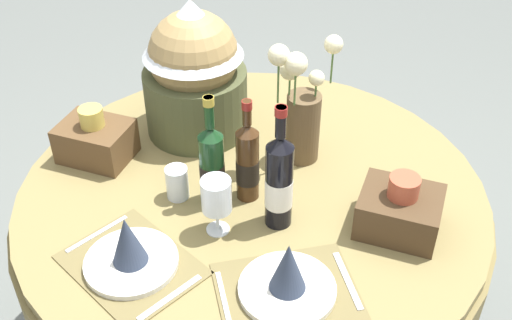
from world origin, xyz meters
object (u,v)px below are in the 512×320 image
at_px(dining_table, 252,224).
at_px(wine_bottle_right, 249,162).
at_px(place_setting_right, 288,279).
at_px(woven_basket_side_right, 400,210).
at_px(tumbler_near_right, 177,183).
at_px(wine_bottle_rear, 279,181).
at_px(wine_bottle_left, 212,164).
at_px(wine_glass_left, 216,196).
at_px(place_setting_left, 130,252).
at_px(gift_tub_back_left, 194,65).
at_px(woven_basket_side_left, 96,139).
at_px(flower_vase, 302,108).

distance_m(dining_table, wine_bottle_right, 0.27).
height_order(place_setting_right, woven_basket_side_right, woven_basket_side_right).
bearing_deg(tumbler_near_right, wine_bottle_rear, -0.41).
bearing_deg(wine_bottle_left, wine_glass_left, -61.49).
bearing_deg(place_setting_left, dining_table, 65.26).
relative_size(dining_table, wine_bottle_right, 4.34).
xyz_separation_m(gift_tub_back_left, woven_basket_side_left, (-0.23, -0.25, -0.17)).
relative_size(dining_table, woven_basket_side_left, 6.58).
height_order(wine_bottle_rear, tumbler_near_right, wine_bottle_rear).
height_order(wine_bottle_right, wine_glass_left, wine_bottle_right).
height_order(wine_glass_left, woven_basket_side_right, woven_basket_side_right).
height_order(flower_vase, woven_basket_side_left, flower_vase).
bearing_deg(wine_glass_left, place_setting_right, -30.54).
bearing_deg(woven_basket_side_right, gift_tub_back_left, 160.51).
bearing_deg(tumbler_near_right, woven_basket_side_right, 8.02).
xyz_separation_m(dining_table, wine_glass_left, (-0.03, -0.20, 0.26)).
height_order(wine_glass_left, tumbler_near_right, wine_glass_left).
bearing_deg(woven_basket_side_right, dining_table, 177.45).
bearing_deg(wine_glass_left, wine_bottle_rear, 31.68).
bearing_deg(place_setting_left, woven_basket_side_left, 131.04).
bearing_deg(place_setting_left, tumbler_near_right, 91.42).
relative_size(place_setting_right, wine_bottle_right, 1.33).
distance_m(wine_bottle_rear, wine_glass_left, 0.17).
bearing_deg(woven_basket_side_left, woven_basket_side_right, 0.03).
distance_m(place_setting_left, place_setting_right, 0.40).
bearing_deg(woven_basket_side_right, place_setting_right, -123.22).
height_order(wine_bottle_left, tumbler_near_right, wine_bottle_left).
xyz_separation_m(flower_vase, woven_basket_side_left, (-0.59, -0.21, -0.12)).
relative_size(flower_vase, woven_basket_side_right, 1.90).
distance_m(dining_table, tumbler_near_right, 0.29).
relative_size(place_setting_left, tumbler_near_right, 4.22).
bearing_deg(woven_basket_side_left, place_setting_right, -23.86).
height_order(tumbler_near_right, gift_tub_back_left, gift_tub_back_left).
relative_size(wine_glass_left, woven_basket_side_right, 0.80).
height_order(dining_table, woven_basket_side_left, woven_basket_side_left).
relative_size(gift_tub_back_left, woven_basket_side_right, 2.12).
distance_m(wine_bottle_rear, woven_basket_side_left, 0.63).
height_order(dining_table, place_setting_left, place_setting_left).
height_order(tumbler_near_right, woven_basket_side_left, woven_basket_side_left).
bearing_deg(place_setting_right, flower_vase, 103.92).
bearing_deg(wine_bottle_rear, flower_vase, 95.81).
relative_size(dining_table, wine_bottle_left, 4.06).
relative_size(place_setting_left, wine_glass_left, 2.45).
distance_m(place_setting_right, gift_tub_back_left, 0.78).
xyz_separation_m(wine_bottle_left, gift_tub_back_left, (-0.19, 0.31, 0.11)).
bearing_deg(place_setting_right, dining_table, 122.73).
distance_m(place_setting_left, wine_bottle_left, 0.33).
bearing_deg(place_setting_right, place_setting_left, -172.46).
xyz_separation_m(place_setting_left, wine_glass_left, (0.16, 0.20, 0.07)).
xyz_separation_m(wine_glass_left, gift_tub_back_left, (-0.25, 0.43, 0.12)).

